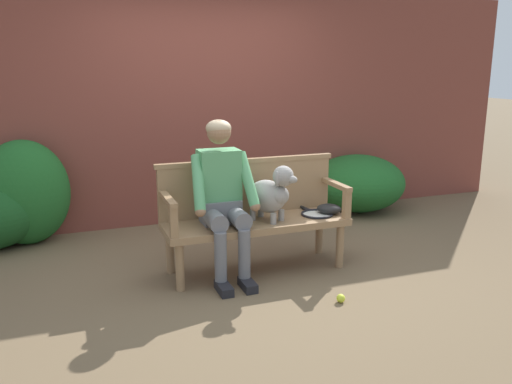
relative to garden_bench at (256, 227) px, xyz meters
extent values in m
plane|color=brown|center=(0.00, 0.00, -0.40)|extent=(40.00, 40.00, 0.00)
cube|color=brown|center=(0.00, 1.80, 0.89)|extent=(8.00, 0.30, 2.58)
ellipsoid|color=#1E5B23|center=(1.84, 1.39, -0.05)|extent=(1.17, 1.09, 0.69)
ellipsoid|color=#1E5B23|center=(-1.90, 1.45, 0.13)|extent=(0.86, 0.63, 1.06)
cube|color=#93704C|center=(0.00, 0.00, 0.03)|extent=(1.60, 0.52, 0.06)
cylinder|color=#93704C|center=(-0.72, -0.20, -0.20)|extent=(0.07, 0.07, 0.40)
cylinder|color=#93704C|center=(0.72, -0.20, -0.20)|extent=(0.07, 0.07, 0.40)
cylinder|color=#93704C|center=(-0.72, 0.20, -0.20)|extent=(0.07, 0.07, 0.40)
cylinder|color=#93704C|center=(0.72, 0.20, -0.20)|extent=(0.07, 0.07, 0.40)
cube|color=#93704C|center=(0.00, 0.23, 0.29)|extent=(1.60, 0.05, 0.46)
cube|color=#93704C|center=(0.00, 0.23, 0.54)|extent=(1.64, 0.06, 0.04)
cube|color=#93704C|center=(-0.76, -0.22, 0.18)|extent=(0.06, 0.06, 0.24)
cube|color=#93704C|center=(-0.76, 0.00, 0.32)|extent=(0.06, 0.52, 0.04)
cube|color=#93704C|center=(0.76, -0.22, 0.18)|extent=(0.06, 0.06, 0.24)
cube|color=#93704C|center=(0.76, 0.00, 0.32)|extent=(0.06, 0.52, 0.04)
cube|color=black|center=(-0.40, -0.36, -0.36)|extent=(0.10, 0.24, 0.07)
cylinder|color=slate|center=(-0.40, -0.28, -0.12)|extent=(0.10, 0.10, 0.41)
cylinder|color=slate|center=(-0.40, -0.12, 0.14)|extent=(0.15, 0.33, 0.15)
cube|color=black|center=(-0.20, -0.36, -0.36)|extent=(0.10, 0.24, 0.07)
cylinder|color=slate|center=(-0.20, -0.28, -0.12)|extent=(0.10, 0.10, 0.41)
cylinder|color=slate|center=(-0.20, -0.12, 0.14)|extent=(0.15, 0.33, 0.15)
cube|color=slate|center=(-0.30, 0.05, 0.16)|extent=(0.32, 0.24, 0.20)
cube|color=#519960|center=(-0.30, 0.07, 0.42)|extent=(0.34, 0.22, 0.52)
cylinder|color=#519960|center=(-0.51, -0.06, 0.44)|extent=(0.14, 0.34, 0.45)
sphere|color=#936B4C|center=(-0.53, -0.18, 0.24)|extent=(0.09, 0.09, 0.09)
cylinder|color=#519960|center=(-0.09, -0.06, 0.44)|extent=(0.14, 0.34, 0.45)
sphere|color=#936B4C|center=(-0.07, -0.18, 0.24)|extent=(0.09, 0.09, 0.09)
sphere|color=#936B4C|center=(-0.30, 0.05, 0.83)|extent=(0.20, 0.20, 0.20)
ellipsoid|color=tan|center=(-0.30, 0.06, 0.86)|extent=(0.21, 0.21, 0.14)
cylinder|color=gray|center=(0.10, -0.16, 0.11)|extent=(0.05, 0.05, 0.09)
cylinder|color=gray|center=(0.20, -0.08, 0.11)|extent=(0.05, 0.05, 0.09)
cylinder|color=gray|center=(-0.03, 0.02, 0.11)|extent=(0.05, 0.05, 0.09)
cylinder|color=gray|center=(0.08, 0.09, 0.11)|extent=(0.05, 0.05, 0.09)
ellipsoid|color=gray|center=(0.09, -0.03, 0.27)|extent=(0.40, 0.42, 0.28)
sphere|color=gray|center=(0.16, -0.13, 0.30)|extent=(0.16, 0.16, 0.16)
sphere|color=gray|center=(0.18, -0.16, 0.47)|extent=(0.18, 0.18, 0.18)
ellipsoid|color=gray|center=(0.23, -0.22, 0.45)|extent=(0.12, 0.13, 0.07)
ellipsoid|color=gray|center=(0.11, -0.19, 0.46)|extent=(0.07, 0.06, 0.13)
ellipsoid|color=gray|center=(0.23, -0.11, 0.46)|extent=(0.07, 0.06, 0.13)
sphere|color=gray|center=(-0.01, 0.10, 0.33)|extent=(0.08, 0.08, 0.08)
torus|color=black|center=(0.57, -0.04, 0.07)|extent=(0.33, 0.33, 0.02)
cylinder|color=silver|center=(0.57, -0.04, 0.06)|extent=(0.25, 0.25, 0.00)
cube|color=black|center=(0.54, 0.12, 0.07)|extent=(0.05, 0.07, 0.02)
cylinder|color=black|center=(0.52, 0.26, 0.07)|extent=(0.06, 0.22, 0.03)
ellipsoid|color=black|center=(0.68, -0.04, 0.11)|extent=(0.28, 0.27, 0.09)
sphere|color=#CCDB33|center=(0.38, -0.84, -0.36)|extent=(0.07, 0.07, 0.07)
camera|label=1|loc=(-1.51, -4.08, 1.37)|focal=36.97mm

